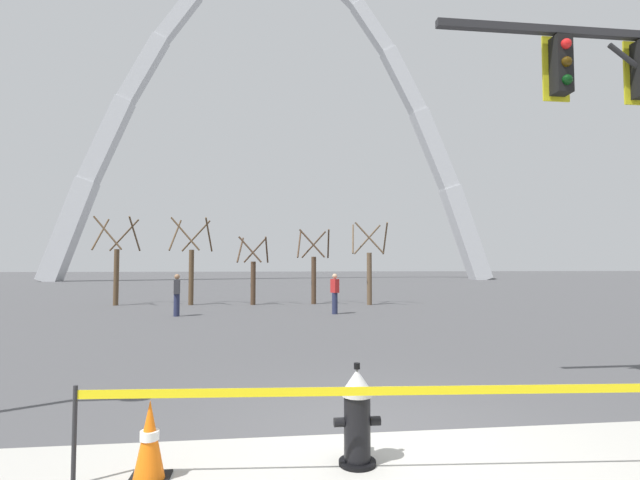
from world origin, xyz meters
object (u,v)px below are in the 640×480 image
object	(u,v)px
fire_hydrant	(357,417)
pedestrian_standing_center	(335,293)
monument_arch	(277,129)
traffic_cone_by_hydrant	(150,442)
pedestrian_walking_left	(177,295)

from	to	relation	value
fire_hydrant	pedestrian_standing_center	distance (m)	13.80
fire_hydrant	monument_arch	bearing A→B (deg)	89.53
traffic_cone_by_hydrant	pedestrian_standing_center	xyz separation A→B (m)	(3.76, 13.80, 0.46)
fire_hydrant	pedestrian_walking_left	size ratio (longest dim) A/B	0.62
fire_hydrant	pedestrian_standing_center	size ratio (longest dim) A/B	0.62
pedestrian_walking_left	pedestrian_standing_center	world-z (taller)	same
traffic_cone_by_hydrant	monument_arch	xyz separation A→B (m)	(2.36, 52.07, 18.18)
fire_hydrant	monument_arch	distance (m)	55.00
traffic_cone_by_hydrant	pedestrian_standing_center	world-z (taller)	pedestrian_standing_center
fire_hydrant	pedestrian_standing_center	world-z (taller)	pedestrian_standing_center
fire_hydrant	pedestrian_standing_center	bearing A→B (deg)	82.40
pedestrian_standing_center	fire_hydrant	bearing A→B (deg)	-97.60
fire_hydrant	pedestrian_walking_left	bearing A→B (deg)	107.30
monument_arch	pedestrian_standing_center	bearing A→B (deg)	-87.90
traffic_cone_by_hydrant	pedestrian_standing_center	size ratio (longest dim) A/B	0.46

